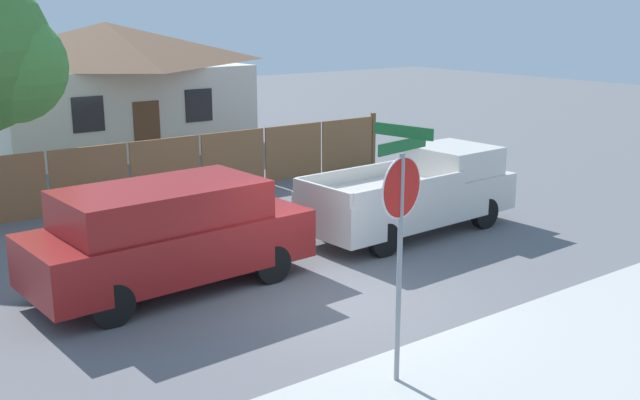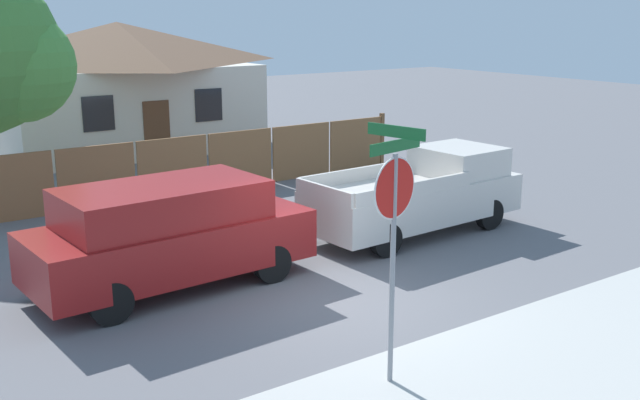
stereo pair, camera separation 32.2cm
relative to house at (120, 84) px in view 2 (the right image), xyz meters
name	(u,v)px [view 2 (the right image)]	position (x,y,z in m)	size (l,w,h in m)	color
ground_plane	(337,301)	(-2.48, -16.42, -2.31)	(80.00, 80.00, 0.00)	slate
sidewalk_strip	(497,383)	(-2.48, -20.02, -2.31)	(36.00, 3.20, 0.01)	#B2B2AD
wooden_fence	(208,163)	(-0.61, -7.93, -1.51)	(12.44, 0.12, 1.69)	brown
house	(120,84)	(0.00, 0.00, 0.00)	(9.17, 6.64, 4.47)	beige
red_suv	(169,232)	(-4.53, -14.16, -1.29)	(5.08, 2.28, 1.91)	maroon
orange_pickup	(421,194)	(1.51, -14.15, -1.44)	(5.26, 2.13, 1.80)	silver
stop_sign	(394,210)	(-3.61, -19.13, 0.07)	(0.97, 0.87, 3.46)	gray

